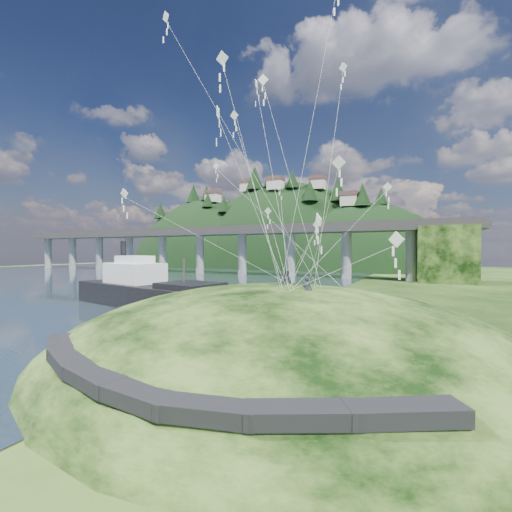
% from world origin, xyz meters
% --- Properties ---
extents(ground, '(320.00, 320.00, 0.00)m').
position_xyz_m(ground, '(0.00, 0.00, 0.00)').
color(ground, black).
rests_on(ground, ground).
extents(water, '(240.00, 240.00, 0.00)m').
position_xyz_m(water, '(-72.00, 30.00, 0.01)').
color(water, '#293B4B').
rests_on(water, ground).
extents(grass_hill, '(36.00, 32.00, 13.00)m').
position_xyz_m(grass_hill, '(8.00, 2.00, -1.50)').
color(grass_hill, black).
rests_on(grass_hill, ground).
extents(footpath, '(22.29, 5.84, 0.83)m').
position_xyz_m(footpath, '(7.46, -9.74, 2.08)').
color(footpath, black).
rests_on(footpath, ground).
extents(bridge, '(160.00, 11.00, 15.00)m').
position_xyz_m(bridge, '(-26.46, 70.07, 9.70)').
color(bridge, '#2D2B2B').
rests_on(bridge, ground).
extents(far_ridge, '(153.00, 70.00, 94.50)m').
position_xyz_m(far_ridge, '(-43.58, 122.17, -7.44)').
color(far_ridge, black).
rests_on(far_ridge, ground).
extents(work_barge, '(25.98, 11.75, 8.79)m').
position_xyz_m(work_barge, '(-15.90, 13.76, 2.20)').
color(work_barge, black).
rests_on(work_barge, ground).
extents(wooden_dock, '(14.20, 3.60, 1.00)m').
position_xyz_m(wooden_dock, '(-7.71, 8.20, 0.44)').
color(wooden_dock, '#322014').
rests_on(wooden_dock, ground).
extents(kite_flyers, '(3.65, 4.12, 1.99)m').
position_xyz_m(kite_flyers, '(8.30, 3.15, 5.90)').
color(kite_flyers, '#272934').
rests_on(kite_flyers, ground).
extents(kite_swarm, '(19.12, 16.44, 18.69)m').
position_xyz_m(kite_swarm, '(7.54, 3.00, 15.77)').
color(kite_swarm, white).
rests_on(kite_swarm, ground).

